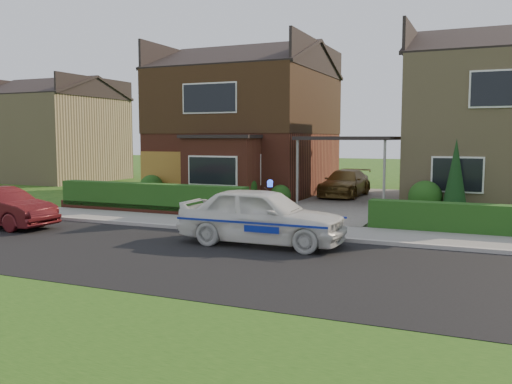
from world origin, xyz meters
The scene contains 25 objects.
ground centered at (0.00, 0.00, 0.00)m, with size 120.00×120.00×0.00m, color #1B4312.
road centered at (0.00, 0.00, 0.00)m, with size 60.00×6.00×0.02m, color black.
kerb centered at (0.00, 3.05, 0.06)m, with size 60.00×0.16×0.12m, color #9E9993.
sidewalk centered at (0.00, 4.10, 0.05)m, with size 60.00×2.00×0.10m, color slate.
grass_verge centered at (0.00, -5.00, 0.00)m, with size 60.00×4.00×0.01m, color #1B4312.
driveway centered at (0.00, 11.00, 0.06)m, with size 3.80×12.00×0.12m, color #666059.
house_left centered at (-5.78, 13.90, 3.81)m, with size 7.50×9.53×7.25m.
house_right centered at (5.80, 13.99, 3.66)m, with size 7.50×8.06×7.25m.
carport_link centered at (0.00, 10.95, 2.66)m, with size 3.80×3.00×2.77m.
garage_door centered at (-8.25, 9.96, 1.05)m, with size 2.20×0.10×2.10m, color #996721.
dwarf_wall centered at (-5.80, 5.30, 0.18)m, with size 7.70×0.25×0.36m, color brown.
hedge_left centered at (-5.80, 5.45, 0.00)m, with size 7.50×0.55×0.90m, color #193D13.
hedge_right centered at (5.80, 5.35, 0.00)m, with size 7.50×0.55×0.80m, color #193D13.
shrub_left_far centered at (-8.50, 9.50, 0.54)m, with size 1.08×1.08×1.08m, color #193D13.
shrub_left_mid centered at (-4.00, 9.30, 0.66)m, with size 1.32×1.32×1.32m, color #193D13.
shrub_left_near centered at (-2.40, 9.60, 0.42)m, with size 0.84×0.84×0.84m, color #193D13.
shrub_right_near centered at (3.20, 9.40, 0.60)m, with size 1.20×1.20×1.20m, color #193D13.
conifer_a centered at (4.20, 9.20, 1.30)m, with size 0.90×0.90×2.60m, color black.
neighbour_left centered at (-20.00, 16.00, 2.60)m, with size 6.50×7.00×5.20m, color tan.
police_car centered at (0.00, 1.92, 0.73)m, with size 3.95×4.31×1.63m.
driveway_car centered at (-0.63, 13.03, 0.70)m, with size 1.63×4.00×1.16m, color brown.
street_car centered at (-8.28, 1.20, 0.60)m, with size 3.63×1.27×1.20m, color #470F12.
potted_plant_a centered at (-7.81, 8.87, 0.38)m, with size 0.40×0.27×0.76m, color gray.
potted_plant_b centered at (-7.72, 7.65, 0.38)m, with size 0.34×0.42×0.76m, color gray.
potted_plant_c centered at (-7.49, 6.67, 0.34)m, with size 0.38×0.38×0.68m, color gray.
Camera 1 is at (5.25, -10.65, 2.73)m, focal length 38.00 mm.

